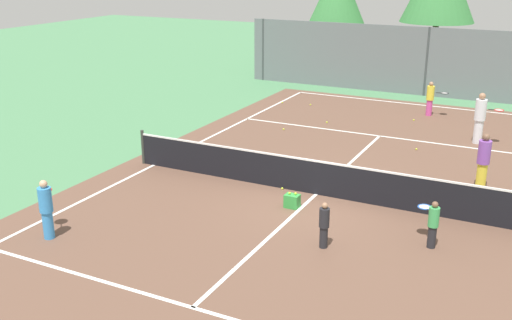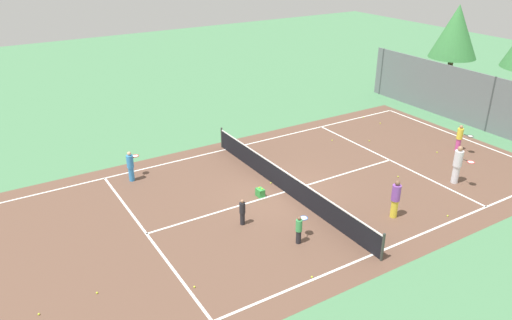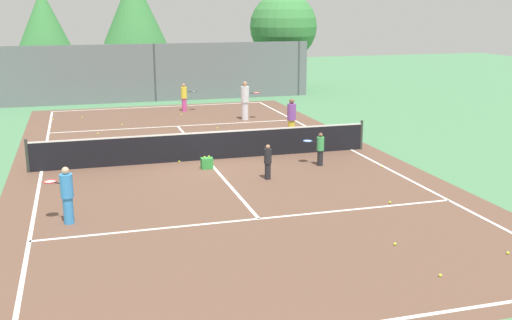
{
  "view_description": "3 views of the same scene",
  "coord_description": "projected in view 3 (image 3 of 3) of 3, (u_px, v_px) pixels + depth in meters",
  "views": [
    {
      "loc": [
        5.51,
        -14.69,
        6.31
      ],
      "look_at": [
        -1.14,
        -1.47,
        1.28
      ],
      "focal_mm": 42.34,
      "sensor_mm": 36.0,
      "label": 1
    },
    {
      "loc": [
        15.76,
        -11.21,
        10.44
      ],
      "look_at": [
        -1.21,
        -0.76,
        1.26
      ],
      "focal_mm": 34.84,
      "sensor_mm": 36.0,
      "label": 2
    },
    {
      "loc": [
        -4.2,
        -20.57,
        5.28
      ],
      "look_at": [
        0.86,
        -3.18,
        0.7
      ],
      "focal_mm": 43.26,
      "sensor_mm": 36.0,
      "label": 3
    }
  ],
  "objects": [
    {
      "name": "ball_crate",
      "position": [
        207.0,
        163.0,
        20.4
      ],
      "size": [
        0.38,
        0.28,
        0.43
      ],
      "color": "green",
      "rests_on": "ground_plane"
    },
    {
      "name": "tennis_ball_2",
      "position": [
        440.0,
        275.0,
        12.29
      ],
      "size": [
        0.07,
        0.07,
        0.07
      ],
      "primitive_type": "sphere",
      "color": "#CCE533",
      "rests_on": "ground_plane"
    },
    {
      "name": "tennis_ball_7",
      "position": [
        179.0,
        162.0,
        21.21
      ],
      "size": [
        0.07,
        0.07,
        0.07
      ],
      "primitive_type": "sphere",
      "color": "#CCE533",
      "rests_on": "ground_plane"
    },
    {
      "name": "tennis_net",
      "position": [
        207.0,
        146.0,
        21.45
      ],
      "size": [
        11.9,
        0.1,
        1.1
      ],
      "color": "#333833",
      "rests_on": "ground_plane"
    },
    {
      "name": "tennis_ball_6",
      "position": [
        82.0,
        117.0,
        29.53
      ],
      "size": [
        0.07,
        0.07,
        0.07
      ],
      "primitive_type": "sphere",
      "color": "#CCE533",
      "rests_on": "ground_plane"
    },
    {
      "name": "tennis_ball_3",
      "position": [
        382.0,
        166.0,
        20.57
      ],
      "size": [
        0.07,
        0.07,
        0.07
      ],
      "primitive_type": "sphere",
      "color": "#CCE533",
      "rests_on": "ground_plane"
    },
    {
      "name": "player_1",
      "position": [
        184.0,
        97.0,
        31.25
      ],
      "size": [
        0.89,
        0.44,
        1.42
      ],
      "color": "#D14799",
      "rests_on": "ground_plane"
    },
    {
      "name": "court_surface",
      "position": [
        207.0,
        160.0,
        21.58
      ],
      "size": [
        13.0,
        25.0,
        0.01
      ],
      "color": "brown",
      "rests_on": "ground_plane"
    },
    {
      "name": "player_0",
      "position": [
        292.0,
        118.0,
        24.8
      ],
      "size": [
        0.35,
        0.35,
        1.63
      ],
      "color": "yellow",
      "rests_on": "ground_plane"
    },
    {
      "name": "tennis_ball_8",
      "position": [
        122.0,
        125.0,
        27.68
      ],
      "size": [
        0.07,
        0.07,
        0.07
      ],
      "primitive_type": "sphere",
      "color": "#CCE533",
      "rests_on": "ground_plane"
    },
    {
      "name": "player_4",
      "position": [
        245.0,
        100.0,
        28.87
      ],
      "size": [
        0.97,
        0.45,
        1.81
      ],
      "color": "silver",
      "rests_on": "ground_plane"
    },
    {
      "name": "tennis_ball_1",
      "position": [
        302.0,
        128.0,
        27.06
      ],
      "size": [
        0.07,
        0.07,
        0.07
      ],
      "primitive_type": "sphere",
      "color": "#CCE533",
      "rests_on": "ground_plane"
    },
    {
      "name": "tree_1",
      "position": [
        43.0,
        20.0,
        35.38
      ],
      "size": [
        3.14,
        3.14,
        6.18
      ],
      "color": "brown",
      "rests_on": "ground_plane"
    },
    {
      "name": "tree_2",
      "position": [
        134.0,
        8.0,
        37.36
      ],
      "size": [
        3.82,
        3.82,
        7.24
      ],
      "color": "brown",
      "rests_on": "ground_plane"
    },
    {
      "name": "tennis_ball_0",
      "position": [
        53.0,
        119.0,
        29.03
      ],
      "size": [
        0.07,
        0.07,
        0.07
      ],
      "primitive_type": "sphere",
      "color": "#CCE533",
      "rests_on": "ground_plane"
    },
    {
      "name": "tennis_ball_9",
      "position": [
        395.0,
        244.0,
        13.91
      ],
      "size": [
        0.07,
        0.07,
        0.07
      ],
      "primitive_type": "sphere",
      "color": "#CCE533",
      "rests_on": "ground_plane"
    },
    {
      "name": "tennis_ball_4",
      "position": [
        98.0,
        134.0,
        25.8
      ],
      "size": [
        0.07,
        0.07,
        0.07
      ],
      "primitive_type": "sphere",
      "color": "#CCE533",
      "rests_on": "ground_plane"
    },
    {
      "name": "tennis_ball_5",
      "position": [
        390.0,
        202.0,
        16.84
      ],
      "size": [
        0.07,
        0.07,
        0.07
      ],
      "primitive_type": "sphere",
      "color": "#CCE533",
      "rests_on": "ground_plane"
    },
    {
      "name": "tree_0",
      "position": [
        283.0,
        27.0,
        38.34
      ],
      "size": [
        4.18,
        4.18,
        6.05
      ],
      "color": "brown",
      "rests_on": "ground_plane"
    },
    {
      "name": "tennis_ball_10",
      "position": [
        218.0,
        128.0,
        26.96
      ],
      "size": [
        0.07,
        0.07,
        0.07
      ],
      "primitive_type": "sphere",
      "color": "#CCE533",
      "rests_on": "ground_plane"
    },
    {
      "name": "player_2",
      "position": [
        268.0,
        162.0,
        19.06
      ],
      "size": [
        0.24,
        0.24,
        1.1
      ],
      "color": "#232328",
      "rests_on": "ground_plane"
    },
    {
      "name": "perimeter_fence",
      "position": [
        155.0,
        73.0,
        34.22
      ],
      "size": [
        18.0,
        0.12,
        3.2
      ],
      "color": "slate",
      "rests_on": "ground_plane"
    },
    {
      "name": "player_3",
      "position": [
        67.0,
        194.0,
        15.14
      ],
      "size": [
        0.78,
        0.78,
        1.45
      ],
      "color": "#388CD8",
      "rests_on": "ground_plane"
    },
    {
      "name": "ground_plane",
      "position": [
        207.0,
        160.0,
        21.58
      ],
      "size": [
        80.0,
        80.0,
        0.0
      ],
      "primitive_type": "plane",
      "color": "#4C8456"
    },
    {
      "name": "player_5",
      "position": [
        319.0,
        148.0,
        20.7
      ],
      "size": [
        0.65,
        0.78,
        1.13
      ],
      "color": "#232328",
      "rests_on": "ground_plane"
    },
    {
      "name": "tennis_ball_12",
      "position": [
        181.0,
        115.0,
        30.26
      ],
      "size": [
        0.07,
        0.07,
        0.07
      ],
      "primitive_type": "sphere",
      "color": "#CCE533",
      "rests_on": "ground_plane"
    },
    {
      "name": "tennis_ball_11",
      "position": [
        508.0,
        253.0,
        13.4
      ],
      "size": [
        0.07,
        0.07,
        0.07
      ],
      "primitive_type": "sphere",
      "color": "#CCE533",
      "rests_on": "ground_plane"
    }
  ]
}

